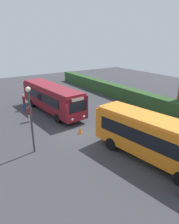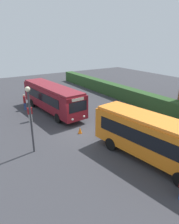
{
  "view_description": "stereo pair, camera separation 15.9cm",
  "coord_description": "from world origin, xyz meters",
  "px_view_note": "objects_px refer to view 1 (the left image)",
  "views": [
    {
      "loc": [
        14.56,
        -8.59,
        8.1
      ],
      "look_at": [
        0.2,
        0.92,
        1.79
      ],
      "focal_mm": 32.4,
      "sensor_mm": 36.0,
      "label": 1
    },
    {
      "loc": [
        14.65,
        -8.45,
        8.1
      ],
      "look_at": [
        0.2,
        0.92,
        1.79
      ],
      "focal_mm": 32.4,
      "sensor_mm": 36.0,
      "label": 2
    }
  ],
  "objects_px": {
    "person_center": "(30,113)",
    "traffic_cone": "(80,130)",
    "bus_maroon": "(52,97)",
    "person_left": "(24,102)",
    "bus_orange": "(153,137)",
    "lamppost": "(30,112)"
  },
  "relations": [
    {
      "from": "bus_orange",
      "to": "traffic_cone",
      "type": "relative_size",
      "value": 15.29
    },
    {
      "from": "bus_maroon",
      "to": "person_left",
      "type": "distance_m",
      "value": 3.63
    },
    {
      "from": "bus_orange",
      "to": "person_left",
      "type": "height_order",
      "value": "bus_orange"
    },
    {
      "from": "bus_orange",
      "to": "person_center",
      "type": "height_order",
      "value": "bus_orange"
    },
    {
      "from": "bus_orange",
      "to": "lamppost",
      "type": "distance_m",
      "value": 8.66
    },
    {
      "from": "bus_orange",
      "to": "person_center",
      "type": "bearing_deg",
      "value": -165.31
    },
    {
      "from": "traffic_cone",
      "to": "bus_orange",
      "type": "bearing_deg",
      "value": 17.31
    },
    {
      "from": "bus_orange",
      "to": "person_center",
      "type": "distance_m",
      "value": 12.61
    },
    {
      "from": "person_center",
      "to": "traffic_cone",
      "type": "bearing_deg",
      "value": -145.12
    },
    {
      "from": "person_left",
      "to": "traffic_cone",
      "type": "relative_size",
      "value": 3.18
    },
    {
      "from": "bus_maroon",
      "to": "bus_orange",
      "type": "xyz_separation_m",
      "value": [
        12.97,
        1.75,
        0.02
      ]
    },
    {
      "from": "bus_maroon",
      "to": "traffic_cone",
      "type": "bearing_deg",
      "value": -6.56
    },
    {
      "from": "person_left",
      "to": "person_center",
      "type": "bearing_deg",
      "value": -86.83
    },
    {
      "from": "traffic_cone",
      "to": "lamppost",
      "type": "relative_size",
      "value": 0.12
    },
    {
      "from": "bus_orange",
      "to": "traffic_cone",
      "type": "distance_m",
      "value": 6.84
    },
    {
      "from": "person_center",
      "to": "traffic_cone",
      "type": "height_order",
      "value": "person_center"
    },
    {
      "from": "bus_maroon",
      "to": "bus_orange",
      "type": "distance_m",
      "value": 13.09
    },
    {
      "from": "person_center",
      "to": "lamppost",
      "type": "relative_size",
      "value": 0.34
    },
    {
      "from": "bus_orange",
      "to": "lamppost",
      "type": "bearing_deg",
      "value": -138.53
    },
    {
      "from": "bus_maroon",
      "to": "traffic_cone",
      "type": "relative_size",
      "value": 17.81
    },
    {
      "from": "bus_orange",
      "to": "traffic_cone",
      "type": "height_order",
      "value": "bus_orange"
    },
    {
      "from": "person_left",
      "to": "person_center",
      "type": "xyz_separation_m",
      "value": [
        3.88,
        -0.58,
        -0.14
      ]
    }
  ]
}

